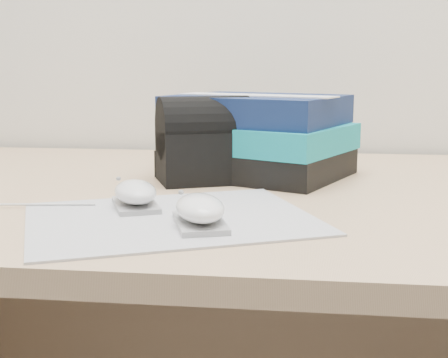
# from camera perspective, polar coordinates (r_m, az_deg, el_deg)

# --- Properties ---
(desk) EXTENTS (1.60, 0.80, 0.73)m
(desk) POSITION_cam_1_polar(r_m,az_deg,el_deg) (1.08, 7.60, -12.65)
(desk) COLOR tan
(desk) RESTS_ON ground
(mousepad) EXTENTS (0.42, 0.38, 0.00)m
(mousepad) POSITION_cam_1_polar(r_m,az_deg,el_deg) (0.76, -4.90, -3.62)
(mousepad) COLOR gray
(mousepad) RESTS_ON desk
(mouse_rear) EXTENTS (0.09, 0.11, 0.04)m
(mouse_rear) POSITION_cam_1_polar(r_m,az_deg,el_deg) (0.82, -8.10, -1.38)
(mouse_rear) COLOR #949497
(mouse_rear) RESTS_ON mousepad
(mouse_front) EXTENTS (0.08, 0.11, 0.04)m
(mouse_front) POSITION_cam_1_polar(r_m,az_deg,el_deg) (0.72, -2.20, -2.90)
(mouse_front) COLOR #9E9FA1
(mouse_front) RESTS_ON mousepad
(usb_cable) EXTENTS (0.24, 0.04, 0.00)m
(usb_cable) POSITION_cam_1_polar(r_m,az_deg,el_deg) (0.87, -19.54, -2.23)
(usb_cable) COLOR silver
(usb_cable) RESTS_ON mousepad
(book_stack) EXTENTS (0.34, 0.31, 0.14)m
(book_stack) POSITION_cam_1_polar(r_m,az_deg,el_deg) (1.05, 3.18, 3.94)
(book_stack) COLOR black
(book_stack) RESTS_ON desk
(pouch) EXTENTS (0.17, 0.15, 0.14)m
(pouch) POSITION_cam_1_polar(r_m,az_deg,el_deg) (0.99, -1.80, 3.54)
(pouch) COLOR black
(pouch) RESTS_ON desk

